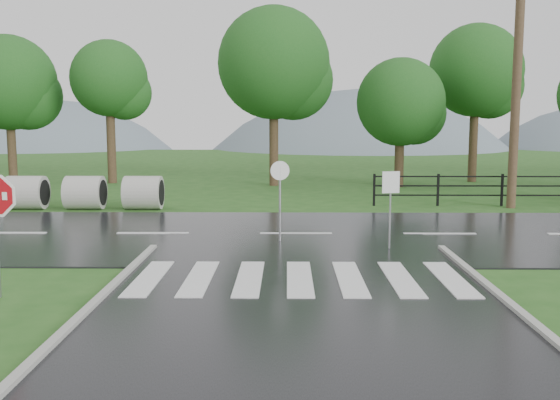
{
  "coord_description": "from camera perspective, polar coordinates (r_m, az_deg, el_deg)",
  "views": [
    {
      "loc": [
        -0.25,
        -7.1,
        3.19
      ],
      "look_at": [
        -0.4,
        6.0,
        1.5
      ],
      "focal_mm": 40.0,
      "sensor_mm": 36.0,
      "label": 1
    }
  ],
  "objects": [
    {
      "name": "ground",
      "position": [
        7.79,
        2.56,
        -16.83
      ],
      "size": [
        120.0,
        120.0,
        0.0
      ],
      "primitive_type": "plane",
      "color": "#26551C",
      "rests_on": "ground"
    },
    {
      "name": "main_road",
      "position": [
        17.4,
        1.47,
        -3.22
      ],
      "size": [
        90.0,
        8.0,
        0.04
      ],
      "primitive_type": "cube",
      "color": "black",
      "rests_on": "ground"
    },
    {
      "name": "crosswalk",
      "position": [
        12.5,
        1.8,
        -7.15
      ],
      "size": [
        6.5,
        2.8,
        0.02
      ],
      "color": "silver",
      "rests_on": "ground"
    },
    {
      "name": "fence_west",
      "position": [
        24.57,
        19.65,
        1.16
      ],
      "size": [
        9.58,
        0.08,
        1.2
      ],
      "color": "black",
      "rests_on": "ground"
    },
    {
      "name": "hills",
      "position": [
        74.59,
        3.52,
        -7.21
      ],
      "size": [
        102.0,
        48.0,
        48.0
      ],
      "color": "slate",
      "rests_on": "ground"
    },
    {
      "name": "treeline",
      "position": [
        31.29,
        2.93,
        1.49
      ],
      "size": [
        83.2,
        5.2,
        10.0
      ],
      "color": "#174C17",
      "rests_on": "ground"
    },
    {
      "name": "reg_sign_small",
      "position": [
        15.38,
        10.08,
        0.55
      ],
      "size": [
        0.43,
        0.09,
        1.95
      ],
      "color": "#939399",
      "rests_on": "ground"
    },
    {
      "name": "reg_sign_round",
      "position": [
        16.11,
        -0.01,
        0.84
      ],
      "size": [
        0.49,
        0.12,
        2.14
      ],
      "color": "#939399",
      "rests_on": "ground"
    },
    {
      "name": "utility_pole_east",
      "position": [
        24.1,
        20.87,
        10.97
      ],
      "size": [
        1.72,
        0.32,
        9.67
      ],
      "color": "#473523",
      "rests_on": "ground"
    }
  ]
}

